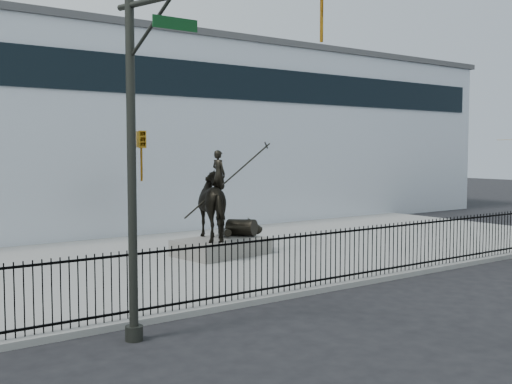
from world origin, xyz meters
TOP-DOWN VIEW (x-y plane):
  - ground at (0.00, 0.00)m, footprint 120.00×120.00m
  - plaza at (0.00, 7.00)m, footprint 30.00×12.00m
  - building at (0.00, 20.00)m, footprint 44.00×14.00m
  - picket_fence at (0.00, 1.25)m, footprint 22.10×0.10m
  - statue_plinth at (-0.81, 6.83)m, footprint 3.28×2.50m
  - equestrian_statue at (-0.75, 6.84)m, footprint 3.81×2.66m
  - traffic_signal_left at (-6.75, -0.62)m, footprint 1.52×4.84m

SIDE VIEW (x-z plane):
  - ground at x=0.00m, z-range 0.00..0.00m
  - plaza at x=0.00m, z-range 0.00..0.15m
  - statue_plinth at x=-0.81m, z-range 0.15..0.71m
  - picket_fence at x=0.00m, z-range 0.15..1.65m
  - equestrian_statue at x=-0.75m, z-range 0.26..3.52m
  - traffic_signal_left at x=-6.75m, z-range 0.53..7.53m
  - building at x=0.00m, z-range 0.00..9.00m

